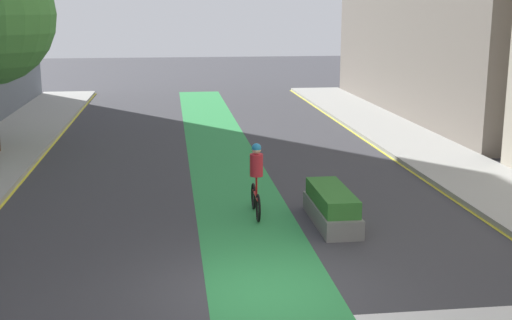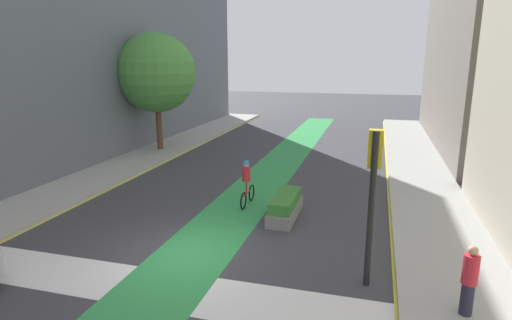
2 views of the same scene
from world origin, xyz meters
TOP-DOWN VIEW (x-y plane):
  - ground_plane at (0.00, 0.00)m, footprint 120.00×120.00m
  - bike_lane_paint at (0.24, 0.00)m, footprint 2.40×60.00m
  - cyclist_in_lane at (0.52, 4.56)m, footprint 0.32×1.73m
  - median_planter at (2.24, 3.76)m, footprint 0.86×2.69m

SIDE VIEW (x-z plane):
  - ground_plane at x=0.00m, z-range 0.00..0.00m
  - bike_lane_paint at x=0.24m, z-range 0.00..0.01m
  - median_planter at x=2.24m, z-range -0.02..0.83m
  - cyclist_in_lane at x=0.52m, z-range 0.04..1.90m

